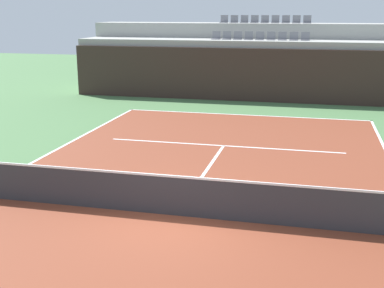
{
  "coord_description": "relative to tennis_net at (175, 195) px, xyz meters",
  "views": [
    {
      "loc": [
        2.93,
        -10.53,
        4.6
      ],
      "look_at": [
        -0.08,
        2.0,
        1.2
      ],
      "focal_mm": 47.45,
      "sensor_mm": 36.0,
      "label": 1
    }
  ],
  "objects": [
    {
      "name": "service_line_far",
      "position": [
        0.0,
        6.4,
        -0.5
      ],
      "size": [
        8.26,
        0.1,
        0.0
      ],
      "primitive_type": "cube",
      "color": "white",
      "rests_on": "court_surface"
    },
    {
      "name": "court_surface",
      "position": [
        0.0,
        0.0,
        -0.5
      ],
      "size": [
        11.0,
        24.0,
        0.01
      ],
      "primitive_type": "cube",
      "color": "brown",
      "rests_on": "ground_plane"
    },
    {
      "name": "tennis_net",
      "position": [
        0.0,
        0.0,
        0.0
      ],
      "size": [
        11.08,
        0.08,
        1.07
      ],
      "color": "black",
      "rests_on": "court_surface"
    },
    {
      "name": "stands_tier_lower",
      "position": [
        0.0,
        17.05,
        1.03
      ],
      "size": [
        19.84,
        2.4,
        3.08
      ],
      "primitive_type": "cube",
      "color": "#9E9E99",
      "rests_on": "ground_plane"
    },
    {
      "name": "back_wall",
      "position": [
        0.0,
        15.7,
        0.85
      ],
      "size": [
        19.84,
        0.3,
        2.72
      ],
      "primitive_type": "cube",
      "color": "#33231E",
      "rests_on": "ground_plane"
    },
    {
      "name": "baseline_far",
      "position": [
        0.0,
        11.95,
        -0.5
      ],
      "size": [
        11.0,
        0.1,
        0.0
      ],
      "primitive_type": "cube",
      "color": "white",
      "rests_on": "court_surface"
    },
    {
      "name": "seating_row_upper",
      "position": [
        0.0,
        19.54,
        3.51
      ],
      "size": [
        5.19,
        0.44,
        0.44
      ],
      "color": "slate",
      "rests_on": "stands_tier_upper"
    },
    {
      "name": "stands_tier_upper",
      "position": [
        0.0,
        19.45,
        1.44
      ],
      "size": [
        19.84,
        2.4,
        3.9
      ],
      "primitive_type": "cube",
      "color": "#9E9E99",
      "rests_on": "ground_plane"
    },
    {
      "name": "centre_service_line",
      "position": [
        0.0,
        3.2,
        -0.5
      ],
      "size": [
        0.1,
        6.4,
        0.0
      ],
      "primitive_type": "cube",
      "color": "white",
      "rests_on": "court_surface"
    },
    {
      "name": "seating_row_lower",
      "position": [
        0.0,
        17.14,
        2.69
      ],
      "size": [
        5.19,
        0.44,
        0.44
      ],
      "color": "slate",
      "rests_on": "stands_tier_lower"
    },
    {
      "name": "ground_plane",
      "position": [
        0.0,
        0.0,
        -0.51
      ],
      "size": [
        80.0,
        80.0,
        0.0
      ],
      "primitive_type": "plane",
      "color": "#477042"
    }
  ]
}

